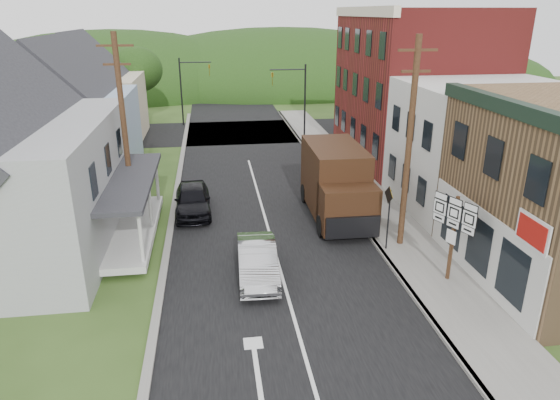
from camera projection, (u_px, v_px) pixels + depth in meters
name	position (u px, v px, depth m)	size (l,w,h in m)	color
ground	(288.00, 297.00, 18.29)	(120.00, 120.00, 0.00)	#2D4719
road	(260.00, 201.00, 27.56)	(9.00, 90.00, 0.02)	black
cross_road	(240.00, 132.00, 43.30)	(60.00, 9.00, 0.02)	black
sidewalk_right	(374.00, 207.00, 26.44)	(2.80, 55.00, 0.15)	slate
curb_right	(350.00, 209.00, 26.27)	(0.20, 55.00, 0.15)	slate
curb_left	(172.00, 218.00, 25.08)	(0.30, 55.00, 0.12)	slate
storefront_white	(483.00, 148.00, 25.55)	(8.00, 7.00, 6.50)	silver
storefront_red	(415.00, 87.00, 33.73)	(8.00, 12.00, 10.00)	maroon
house_blue	(74.00, 115.00, 31.31)	(7.14, 8.16, 7.28)	#97A9CE
house_cream	(95.00, 94.00, 39.58)	(7.14, 8.16, 7.28)	beige
utility_pole_right	(409.00, 144.00, 20.61)	(1.60, 0.26, 9.00)	#472D19
utility_pole_left	(124.00, 129.00, 23.21)	(1.60, 0.26, 9.00)	#472D19
traffic_signal_right	(296.00, 93.00, 39.29)	(2.87, 0.20, 6.00)	black
traffic_signal_left	(189.00, 84.00, 44.66)	(2.87, 0.20, 6.00)	black
tree_left_d	(136.00, 70.00, 45.04)	(4.80, 4.80, 6.94)	#382616
forested_ridge	(227.00, 87.00, 69.24)	(90.00, 30.00, 16.00)	black
silver_sedan	(257.00, 261.00, 19.39)	(1.48, 4.25, 1.40)	#B6B6BB
dark_sedan	(193.00, 200.00, 25.59)	(1.79, 4.44, 1.51)	black
delivery_van	(337.00, 183.00, 24.78)	(2.73, 6.43, 3.58)	black
route_sign_cluster	(453.00, 227.00, 18.44)	(0.82, 1.81, 3.38)	#472D19
warning_sign	(389.00, 209.00, 21.03)	(0.15, 0.79, 2.87)	black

